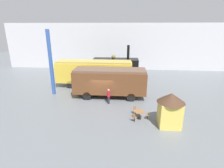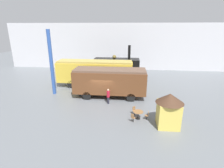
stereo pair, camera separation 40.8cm
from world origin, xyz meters
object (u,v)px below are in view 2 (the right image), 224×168
object	(u,v)px
steam_locomotive	(117,67)
cafe_table_near	(138,113)
visitor_person	(108,96)
ticket_kiosk	(169,108)
cafe_chair_0	(147,115)
passenger_coach_wooden	(110,81)
passenger_coach_vintage	(95,71)

from	to	relation	value
steam_locomotive	cafe_table_near	bearing A→B (deg)	-76.84
visitor_person	ticket_kiosk	world-z (taller)	ticket_kiosk
cafe_table_near	cafe_chair_0	xyz separation A→B (m)	(0.84, -0.08, -0.11)
passenger_coach_wooden	visitor_person	bearing A→B (deg)	-88.20
steam_locomotive	ticket_kiosk	world-z (taller)	steam_locomotive
cafe_table_near	passenger_coach_wooden	bearing A→B (deg)	121.75
visitor_person	cafe_table_near	bearing A→B (deg)	-44.54
cafe_table_near	ticket_kiosk	size ratio (longest dim) A/B	0.31
cafe_chair_0	cafe_table_near	bearing A→B (deg)	-0.00
passenger_coach_vintage	visitor_person	distance (m)	6.54
cafe_table_near	ticket_kiosk	world-z (taller)	ticket_kiosk
passenger_coach_wooden	cafe_chair_0	distance (m)	6.93
passenger_coach_vintage	passenger_coach_wooden	xyz separation A→B (m)	(2.59, -3.71, -0.16)
cafe_chair_0	visitor_person	bearing A→B (deg)	-33.17
cafe_table_near	visitor_person	xyz separation A→B (m)	(-3.20, 3.15, 0.33)
passenger_coach_vintage	visitor_person	world-z (taller)	passenger_coach_vintage
passenger_coach_vintage	cafe_chair_0	bearing A→B (deg)	-53.56
passenger_coach_vintage	ticket_kiosk	world-z (taller)	passenger_coach_vintage
passenger_coach_wooden	cafe_table_near	bearing A→B (deg)	-58.25
passenger_coach_vintage	visitor_person	bearing A→B (deg)	-65.56
steam_locomotive	cafe_chair_0	size ratio (longest dim) A/B	8.38
steam_locomotive	passenger_coach_vintage	bearing A→B (deg)	-123.53
passenger_coach_vintage	cafe_table_near	distance (m)	10.85
passenger_coach_wooden	ticket_kiosk	xyz separation A→B (m)	(5.76, -6.23, -0.37)
cafe_table_near	ticket_kiosk	xyz separation A→B (m)	(2.49, -0.94, 1.06)
passenger_coach_wooden	passenger_coach_vintage	bearing A→B (deg)	124.90
visitor_person	ticket_kiosk	bearing A→B (deg)	-35.75
cafe_table_near	visitor_person	bearing A→B (deg)	135.46
passenger_coach_wooden	visitor_person	size ratio (longest dim) A/B	4.98
steam_locomotive	passenger_coach_wooden	bearing A→B (deg)	-91.36
passenger_coach_vintage	cafe_chair_0	xyz separation A→B (m)	(6.70, -9.08, -1.70)
passenger_coach_vintage	passenger_coach_wooden	bearing A→B (deg)	-55.10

